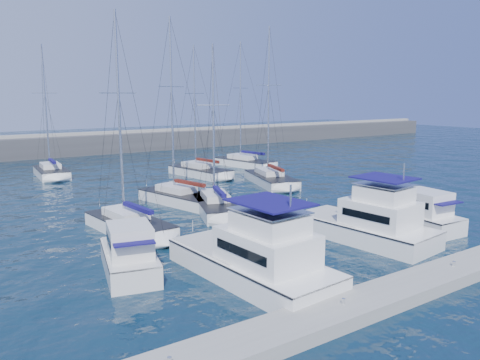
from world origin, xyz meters
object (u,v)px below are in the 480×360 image
sailboat_mid_c (216,206)px  sailboat_back_c (245,162)px  motor_yacht_stbd_outer (418,216)px  sailboat_back_b (200,171)px  motor_yacht_stbd_inner (370,224)px  sailboat_mid_b (180,197)px  motor_yacht_port_inner (257,259)px  sailboat_back_a (51,172)px  sailboat_mid_d (270,179)px  motor_yacht_port_outer (130,257)px  sailboat_mid_a (129,225)px

sailboat_mid_c → sailboat_back_c: size_ratio=0.83×
motor_yacht_stbd_outer → sailboat_back_c: sailboat_back_c is taller
sailboat_back_b → sailboat_back_c: sailboat_back_c is taller
motor_yacht_stbd_inner → motor_yacht_stbd_outer: (5.04, 0.06, -0.19)m
sailboat_mid_b → sailboat_back_b: bearing=39.7°
motor_yacht_port_inner → sailboat_back_c: bearing=52.2°
sailboat_back_c → sailboat_back_a: bearing=153.4°
motor_yacht_stbd_inner → sailboat_mid_d: size_ratio=0.57×
motor_yacht_port_outer → sailboat_back_b: 30.48m
motor_yacht_port_inner → sailboat_back_b: 31.83m
sailboat_mid_a → sailboat_mid_b: sailboat_mid_b is taller
motor_yacht_port_outer → sailboat_mid_d: bearing=49.7°
motor_yacht_port_inner → sailboat_back_b: (12.89, 29.10, -0.61)m
sailboat_mid_d → sailboat_mid_b: bearing=-150.1°
motor_yacht_port_outer → sailboat_back_a: bearing=97.3°
motor_yacht_port_inner → motor_yacht_stbd_inner: 9.96m
motor_yacht_stbd_inner → sailboat_mid_a: (-12.11, 10.52, -0.60)m
sailboat_back_b → sailboat_back_c: size_ratio=0.93×
sailboat_mid_b → sailboat_mid_d: sailboat_mid_d is taller
motor_yacht_stbd_inner → sailboat_back_b: (3.01, 27.82, -0.61)m
motor_yacht_stbd_inner → sailboat_mid_c: bearing=102.7°
motor_yacht_stbd_outer → sailboat_back_b: sailboat_back_b is taller
sailboat_back_c → motor_yacht_stbd_inner: bearing=-122.3°
motor_yacht_port_inner → motor_yacht_stbd_inner: bearing=3.1°
motor_yacht_port_outer → sailboat_mid_b: size_ratio=0.38×
sailboat_mid_b → motor_yacht_port_inner: bearing=-118.7°
motor_yacht_stbd_outer → sailboat_back_c: 31.50m
motor_yacht_port_inner → sailboat_back_a: sailboat_back_a is taller
sailboat_mid_b → sailboat_back_a: (-6.22, 20.43, -0.00)m
motor_yacht_stbd_outer → sailboat_mid_a: bearing=152.5°
sailboat_mid_b → sailboat_back_c: bearing=26.6°
sailboat_back_a → sailboat_back_c: size_ratio=0.93×
motor_yacht_port_inner → motor_yacht_stbd_inner: size_ratio=1.09×
motor_yacht_stbd_inner → sailboat_mid_b: 17.31m
motor_yacht_stbd_inner → motor_yacht_port_inner: bearing=-179.5°
sailboat_back_b → motor_yacht_stbd_inner: bearing=-106.3°
sailboat_mid_a → sailboat_back_c: sailboat_back_c is taller
motor_yacht_stbd_outer → sailboat_mid_d: (1.70, 19.16, -0.41)m
motor_yacht_port_inner → sailboat_back_c: (21.34, 32.17, -0.60)m
motor_yacht_port_outer → sailboat_mid_c: bearing=53.0°
motor_yacht_port_inner → motor_yacht_stbd_outer: 14.98m
sailboat_mid_d → sailboat_mid_a: bearing=-138.2°
motor_yacht_port_inner → sailboat_mid_a: size_ratio=0.68×
motor_yacht_port_outer → sailboat_back_c: (26.32, 27.76, -0.41)m
sailboat_mid_c → sailboat_back_b: size_ratio=0.89×
sailboat_mid_d → sailboat_back_a: bearing=153.0°
sailboat_mid_a → sailboat_mid_b: bearing=34.1°
motor_yacht_port_outer → sailboat_mid_a: sailboat_mid_a is taller
sailboat_mid_b → sailboat_back_c: sailboat_back_c is taller
sailboat_mid_b → motor_yacht_stbd_outer: bearing=-72.0°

